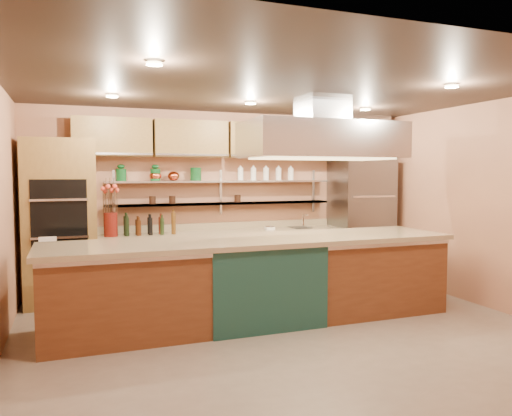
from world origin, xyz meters
name	(u,v)px	position (x,y,z in m)	size (l,w,h in m)	color
floor	(286,332)	(0.00, 0.00, -0.01)	(6.00, 5.00, 0.02)	gray
ceiling	(287,87)	(0.00, 0.00, 2.80)	(6.00, 5.00, 0.02)	black
wall_back	(223,200)	(0.00, 2.50, 1.40)	(6.00, 0.04, 2.80)	#B57955
wall_front	(437,237)	(0.00, -2.50, 1.40)	(6.00, 0.04, 2.80)	#B57955
wall_right	(489,205)	(3.00, 0.00, 1.40)	(0.04, 5.00, 2.80)	#B57955
oven_stack	(60,222)	(-2.45, 2.18, 1.15)	(0.95, 0.64, 2.30)	olive
refrigerator	(361,219)	(2.35, 2.14, 1.05)	(0.95, 0.72, 2.10)	slate
back_counter	(226,261)	(-0.05, 2.20, 0.47)	(3.84, 0.64, 0.93)	tan
wall_shelf_lower	(223,204)	(-0.05, 2.37, 1.35)	(3.60, 0.26, 0.03)	silver
wall_shelf_upper	(222,181)	(-0.05, 2.37, 1.70)	(3.60, 0.26, 0.03)	silver
upper_cabinets	(226,140)	(0.00, 2.32, 2.35)	(4.60, 0.36, 0.55)	olive
range_hood	(322,140)	(0.71, 0.50, 2.25)	(2.00, 1.00, 0.45)	silver
ceiling_downlights	(280,92)	(0.00, 0.20, 2.77)	(4.00, 2.80, 0.02)	#FFE5A5
island	(256,280)	(-0.19, 0.50, 0.52)	(4.95, 1.08, 1.03)	brown
flower_vase	(111,224)	(-1.78, 2.15, 1.10)	(0.19, 0.19, 0.34)	#5A130D
oil_bottle_cluster	(150,226)	(-1.22, 2.15, 1.06)	(0.79, 0.23, 0.25)	black
kitchen_scale	(270,227)	(0.67, 2.15, 0.97)	(0.14, 0.11, 0.08)	white
bar_faucet	(303,221)	(1.31, 2.25, 1.04)	(0.03, 0.03, 0.22)	white
copper_kettle	(174,176)	(-0.83, 2.37, 1.79)	(0.18, 0.18, 0.14)	#CE512F
green_canister	(196,174)	(-0.48, 2.37, 1.82)	(0.17, 0.17, 0.20)	#0E441B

